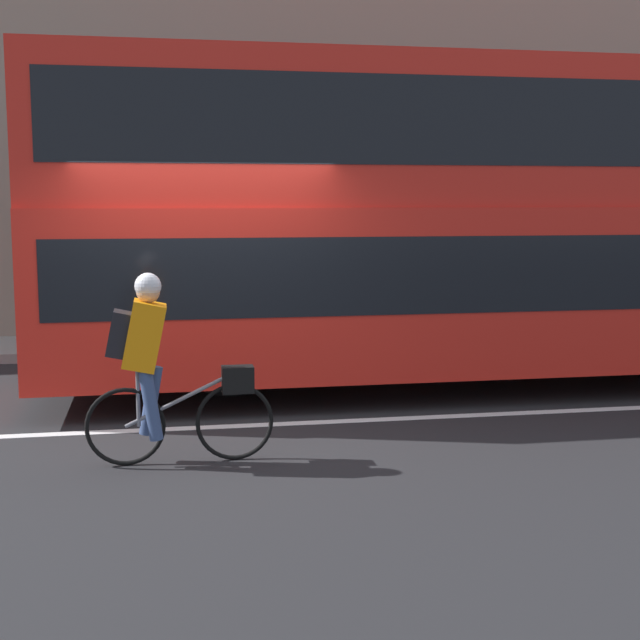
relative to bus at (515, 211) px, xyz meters
name	(u,v)px	position (x,y,z in m)	size (l,w,h in m)	color
ground_plane	(210,425)	(-3.62, -1.36, -2.02)	(80.00, 80.00, 0.00)	#232326
road_center_line	(210,427)	(-3.62, -1.45, -2.01)	(50.00, 0.14, 0.01)	silver
sidewalk_curb	(191,344)	(-3.62, 3.18, -1.95)	(60.00, 1.63, 0.13)	gray
building_facade	(184,130)	(-3.62, 4.15, 1.18)	(60.00, 0.30, 6.40)	gray
bus	(515,211)	(0.00, 0.00, 0.00)	(10.76, 2.46, 3.62)	black
cyclist_on_bike	(158,362)	(-4.09, -2.55, -1.17)	(1.53, 0.32, 1.57)	black
trash_bin	(476,299)	(0.71, 3.10, -1.37)	(0.57, 0.57, 1.03)	#515156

